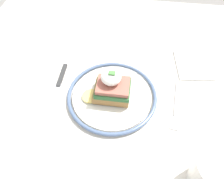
{
  "coord_description": "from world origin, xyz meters",
  "views": [
    {
      "loc": [
        -0.03,
        0.4,
        1.24
      ],
      "look_at": [
        0.02,
        0.05,
        0.79
      ],
      "focal_mm": 35.0,
      "sensor_mm": 36.0,
      "label": 1
    }
  ],
  "objects_px": {
    "cup": "(209,174)",
    "knife": "(58,86)",
    "plate": "(112,96)",
    "napkin": "(193,65)",
    "sandwich": "(112,87)",
    "fork": "(176,107)"
  },
  "relations": [
    {
      "from": "plate",
      "to": "cup",
      "type": "bearing_deg",
      "value": 139.29
    },
    {
      "from": "cup",
      "to": "knife",
      "type": "bearing_deg",
      "value": -28.59
    },
    {
      "from": "plate",
      "to": "napkin",
      "type": "distance_m",
      "value": 0.28
    },
    {
      "from": "plate",
      "to": "sandwich",
      "type": "xyz_separation_m",
      "value": [
        0.0,
        0.0,
        0.04
      ]
    },
    {
      "from": "cup",
      "to": "napkin",
      "type": "relative_size",
      "value": 0.62
    },
    {
      "from": "plate",
      "to": "cup",
      "type": "relative_size",
      "value": 3.13
    },
    {
      "from": "knife",
      "to": "napkin",
      "type": "distance_m",
      "value": 0.41
    },
    {
      "from": "napkin",
      "to": "sandwich",
      "type": "bearing_deg",
      "value": 33.63
    },
    {
      "from": "plate",
      "to": "fork",
      "type": "height_order",
      "value": "plate"
    },
    {
      "from": "plate",
      "to": "sandwich",
      "type": "bearing_deg",
      "value": 70.05
    },
    {
      "from": "fork",
      "to": "napkin",
      "type": "height_order",
      "value": "napkin"
    },
    {
      "from": "sandwich",
      "to": "napkin",
      "type": "distance_m",
      "value": 0.28
    },
    {
      "from": "sandwich",
      "to": "napkin",
      "type": "height_order",
      "value": "sandwich"
    },
    {
      "from": "plate",
      "to": "napkin",
      "type": "bearing_deg",
      "value": -146.48
    },
    {
      "from": "plate",
      "to": "knife",
      "type": "height_order",
      "value": "plate"
    },
    {
      "from": "fork",
      "to": "sandwich",
      "type": "bearing_deg",
      "value": -2.7
    },
    {
      "from": "sandwich",
      "to": "napkin",
      "type": "xyz_separation_m",
      "value": [
        -0.23,
        -0.15,
        -0.04
      ]
    },
    {
      "from": "plate",
      "to": "napkin",
      "type": "xyz_separation_m",
      "value": [
        -0.23,
        -0.15,
        -0.0
      ]
    },
    {
      "from": "sandwich",
      "to": "knife",
      "type": "xyz_separation_m",
      "value": [
        0.16,
        -0.02,
        -0.04
      ]
    },
    {
      "from": "knife",
      "to": "fork",
      "type": "bearing_deg",
      "value": 175.65
    },
    {
      "from": "cup",
      "to": "napkin",
      "type": "bearing_deg",
      "value": -92.15
    },
    {
      "from": "knife",
      "to": "napkin",
      "type": "height_order",
      "value": "same"
    }
  ]
}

